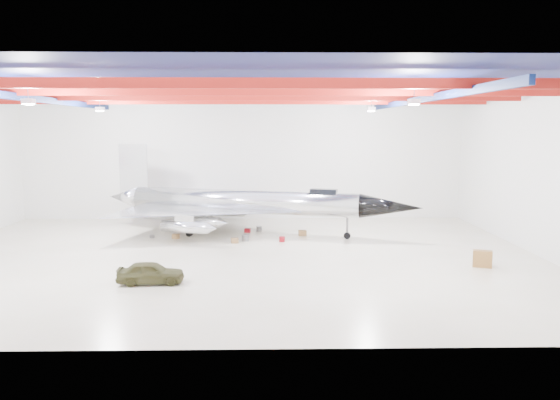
{
  "coord_description": "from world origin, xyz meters",
  "views": [
    {
      "loc": [
        2.41,
        -34.79,
        8.39
      ],
      "look_at": [
        3.15,
        2.0,
        3.44
      ],
      "focal_mm": 35.0,
      "sensor_mm": 36.0,
      "label": 1
    }
  ],
  "objects": [
    {
      "name": "ceiling_structure",
      "position": [
        0.0,
        0.0,
        10.32
      ],
      "size": [
        39.5,
        29.5,
        1.08
      ],
      "color": "maroon",
      "rests_on": "ceiling"
    },
    {
      "name": "engine_drum",
      "position": [
        0.64,
        4.88,
        0.24
      ],
      "size": [
        0.54,
        0.54,
        0.47
      ],
      "primitive_type": "cylinder",
      "rotation": [
        0.0,
        0.0,
        0.03
      ],
      "color": "#59595B",
      "rests_on": "floor"
    },
    {
      "name": "crate_small",
      "position": [
        -6.51,
        6.1,
        0.12
      ],
      "size": [
        0.36,
        0.3,
        0.24
      ],
      "primitive_type": "cube",
      "rotation": [
        0.0,
        0.0,
        0.1
      ],
      "color": "#59595B",
      "rests_on": "floor"
    },
    {
      "name": "desk",
      "position": [
        15.25,
        -2.99,
        0.51
      ],
      "size": [
        1.23,
        0.9,
        1.01
      ],
      "primitive_type": "cube",
      "rotation": [
        0.0,
        0.0,
        -0.35
      ],
      "color": "brown",
      "rests_on": "floor"
    },
    {
      "name": "wall_back",
      "position": [
        0.0,
        15.0,
        5.5
      ],
      "size": [
        40.0,
        0.0,
        40.0
      ],
      "primitive_type": "plane",
      "rotation": [
        1.57,
        0.0,
        0.0
      ],
      "color": "silver",
      "rests_on": "floor"
    },
    {
      "name": "wall_right",
      "position": [
        20.0,
        0.0,
        5.5
      ],
      "size": [
        0.0,
        30.0,
        30.0
      ],
      "primitive_type": "plane",
      "rotation": [
        1.57,
        0.0,
        -1.57
      ],
      "color": "silver",
      "rests_on": "floor"
    },
    {
      "name": "tool_chest",
      "position": [
        3.35,
        4.54,
        0.19
      ],
      "size": [
        0.56,
        0.56,
        0.38
      ],
      "primitive_type": "cylinder",
      "rotation": [
        0.0,
        0.0,
        0.39
      ],
      "color": "maroon",
      "rests_on": "floor"
    },
    {
      "name": "floor",
      "position": [
        0.0,
        0.0,
        0.0
      ],
      "size": [
        40.0,
        40.0,
        0.0
      ],
      "primitive_type": "plane",
      "color": "beige",
      "rests_on": "ground"
    },
    {
      "name": "jet_aircraft",
      "position": [
        0.34,
        7.75,
        2.29
      ],
      "size": [
        25.06,
        18.12,
        6.99
      ],
      "rotation": [
        0.0,
        0.0,
        -0.28
      ],
      "color": "silver",
      "rests_on": "floor"
    },
    {
      "name": "toolbox_red",
      "position": [
        0.67,
        8.19,
        0.16
      ],
      "size": [
        0.52,
        0.44,
        0.32
      ],
      "primitive_type": "cube",
      "rotation": [
        0.0,
        0.0,
        -0.17
      ],
      "color": "maroon",
      "rests_on": "floor"
    },
    {
      "name": "crate_ply",
      "position": [
        -4.66,
        5.84,
        0.17
      ],
      "size": [
        0.59,
        0.52,
        0.35
      ],
      "primitive_type": "cube",
      "rotation": [
        0.0,
        0.0,
        -0.29
      ],
      "color": "olive",
      "rests_on": "floor"
    },
    {
      "name": "jeep",
      "position": [
        -3.99,
        -6.1,
        0.61
      ],
      "size": [
        3.63,
        1.63,
        1.21
      ],
      "primitive_type": "imported",
      "rotation": [
        0.0,
        0.0,
        1.63
      ],
      "color": "#3D3C1E",
      "rests_on": "floor"
    },
    {
      "name": "oil_barrel",
      "position": [
        -0.1,
        4.16,
        0.18
      ],
      "size": [
        0.59,
        0.5,
        0.36
      ],
      "primitive_type": "cube",
      "rotation": [
        0.0,
        0.0,
        0.19
      ],
      "color": "olive",
      "rests_on": "floor"
    },
    {
      "name": "parts_bin",
      "position": [
        4.99,
        6.8,
        0.21
      ],
      "size": [
        0.62,
        0.52,
        0.41
      ],
      "primitive_type": "cube",
      "rotation": [
        0.0,
        0.0,
        0.08
      ],
      "color": "olive",
      "rests_on": "floor"
    },
    {
      "name": "ceiling",
      "position": [
        0.0,
        0.0,
        11.0
      ],
      "size": [
        40.0,
        40.0,
        0.0
      ],
      "primitive_type": "plane",
      "rotation": [
        3.14,
        0.0,
        0.0
      ],
      "color": "#0A0F38",
      "rests_on": "wall_back"
    },
    {
      "name": "spares_box",
      "position": [
        1.59,
        8.7,
        0.2
      ],
      "size": [
        0.57,
        0.57,
        0.39
      ],
      "primitive_type": "cylinder",
      "rotation": [
        0.0,
        0.0,
        0.37
      ],
      "color": "#59595B",
      "rests_on": "floor"
    }
  ]
}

